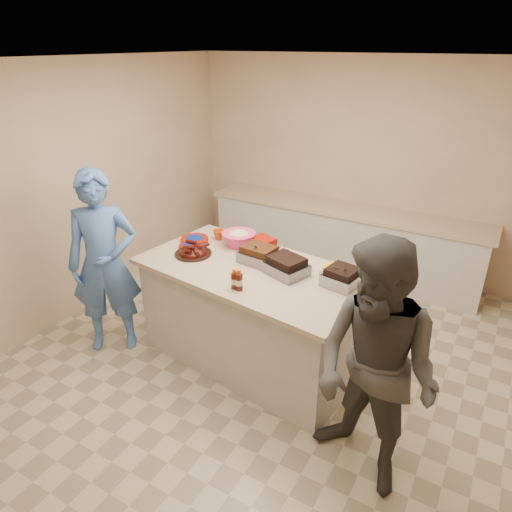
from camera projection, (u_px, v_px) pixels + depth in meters
The scene contains 20 objects.
room at pixel (260, 359), 4.47m from camera, with size 4.50×5.00×2.70m, color #CFB08C, non-canonical shape.
back_counter at pixel (342, 240), 6.00m from camera, with size 3.60×0.64×0.90m, color beige, non-canonical shape.
island at pixel (253, 357), 4.49m from camera, with size 2.08×1.10×0.99m, color beige, non-canonical shape.
rib_platter at pixel (193, 254), 4.33m from camera, with size 0.35×0.35×0.14m, color #3F0B07, non-canonical shape.
pulled_pork_tray at pixel (259, 262), 4.18m from camera, with size 0.34×0.26×0.10m, color #47230F.
brisket_tray at pixel (286, 274), 3.97m from camera, with size 0.33×0.28×0.10m, color black.
roasting_pan at pixel (341, 285), 3.79m from camera, with size 0.27×0.27×0.11m, color gray.
coleslaw_bowl at pixel (239, 246), 4.52m from camera, with size 0.34×0.34×0.23m, color #EE3582, non-canonical shape.
sausage_plate at pixel (279, 256), 4.31m from camera, with size 0.32×0.32×0.05m, color silver.
mac_cheese_dish at pixel (339, 275), 3.95m from camera, with size 0.29×0.21×0.08m, color #F8B304.
bbq_bottle_a at pixel (235, 288), 3.74m from camera, with size 0.06×0.06×0.17m, color #401408.
bbq_bottle_b at pixel (239, 290), 3.72m from camera, with size 0.06×0.06×0.18m, color #401408.
mustard_bottle at pixel (257, 256), 4.30m from camera, with size 0.05×0.05×0.13m, color yellow.
sauce_bowl at pixel (255, 261), 4.20m from camera, with size 0.14×0.04×0.14m, color silver.
plate_stack_large at pixel (195, 241), 4.63m from camera, with size 0.28×0.28×0.03m, color #871103.
plate_stack_small at pixel (189, 247), 4.49m from camera, with size 0.19×0.19×0.03m, color #871103.
plastic_cup at pixel (219, 239), 4.66m from camera, with size 0.11×0.10×0.11m, color #AB400B.
basket_stack at pixel (263, 248), 4.46m from camera, with size 0.22×0.16×0.11m, color #871103.
guest_blue at pixel (117, 343), 4.71m from camera, with size 0.67×1.82×0.44m, color #4975BF.
guest_gray at pixel (361, 471), 3.31m from camera, with size 0.88×1.81×0.69m, color #4A4843.
Camera 1 is at (1.76, -3.15, 2.83)m, focal length 32.00 mm.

